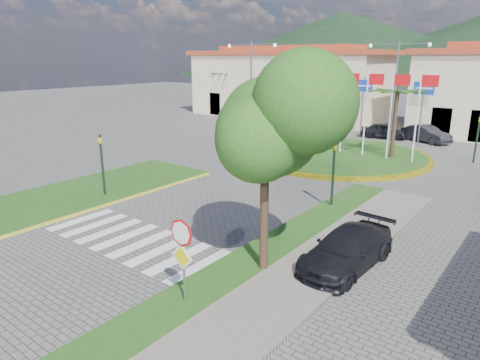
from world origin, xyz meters
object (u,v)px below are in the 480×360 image
Objects in this scene: deciduous_tree at (266,114)px; car_side_right at (347,249)px; car_dark_b at (426,134)px; roundabout_island at (337,154)px; car_dark_a at (384,131)px; white_van at (269,115)px; stop_sign at (182,248)px.

car_side_right is at bearing 45.00° from deciduous_tree.
car_dark_b is at bearing 94.50° from deciduous_tree.
deciduous_tree is 27.05m from car_dark_b.
roundabout_island is 3.31× the size of car_dark_a.
stop_sign is at bearing -137.64° from white_van.
stop_sign is at bearing 178.62° from car_dark_a.
car_side_right is (2.00, 2.00, -4.54)m from deciduous_tree.
car_dark_a is at bearing 99.41° from stop_sign.
deciduous_tree is 1.71× the size of white_van.
car_dark_a is at bearing 110.51° from car_side_right.
car_dark_a is at bearing 121.06° from car_dark_b.
car_side_right is (21.41, -27.17, 0.09)m from white_van.
stop_sign is 5.78m from car_side_right.
car_dark_a reaches higher than white_van.
deciduous_tree is at bearing 78.82° from stop_sign.
car_side_right is (7.45, -24.22, -0.02)m from car_dark_a.
deciduous_tree reaches higher than stop_sign.
car_dark_b is 24.93m from car_side_right.
roundabout_island is 10.19m from car_dark_b.
roundabout_island is at bearing 107.91° from deciduous_tree.
stop_sign is 0.64× the size of car_dark_b.
white_van is at bearing 120.29° from stop_sign.
stop_sign reaches higher than car_dark_b.
roundabout_island is at bearing 168.93° from car_dark_a.
deciduous_tree is 1.63× the size of car_dark_b.
roundabout_island reaches higher than car_dark_b.
white_van is at bearing 123.64° from deciduous_tree.
car_dark_b is at bearing 92.88° from stop_sign.
deciduous_tree is (0.60, 3.04, 3.38)m from stop_sign.
deciduous_tree is at bearing -134.28° from white_van.
car_dark_b is at bearing -94.56° from car_dark_a.
car_side_right reaches higher than white_van.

